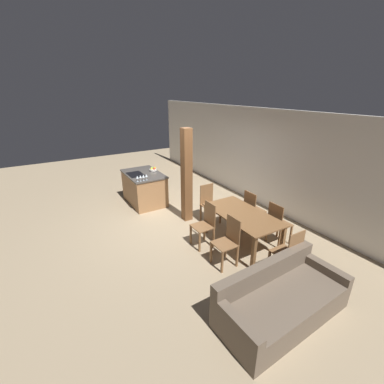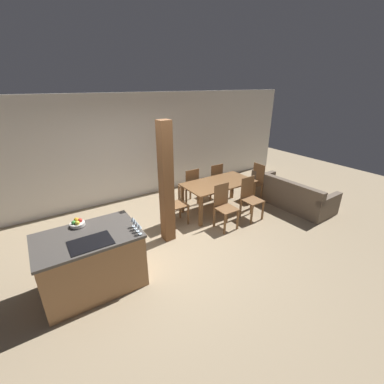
{
  "view_description": "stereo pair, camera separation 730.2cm",
  "coord_description": "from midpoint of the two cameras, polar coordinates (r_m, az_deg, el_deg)",
  "views": [
    {
      "loc": [
        5.31,
        -2.62,
        3.15
      ],
      "look_at": [
        0.6,
        0.2,
        0.95
      ],
      "focal_mm": 24.0,
      "sensor_mm": 36.0,
      "label": 1
    },
    {
      "loc": [
        -1.92,
        -3.63,
        2.9
      ],
      "look_at": [
        0.6,
        0.2,
        0.95
      ],
      "focal_mm": 24.0,
      "sensor_mm": 36.0,
      "label": 2
    }
  ],
  "objects": [
    {
      "name": "wine_glass_near",
      "position": [
        4.08,
        12.47,
        -7.89
      ],
      "size": [
        0.07,
        0.07,
        0.16
      ],
      "color": "silver",
      "rests_on": "kitchen_island"
    },
    {
      "name": "timber_post",
      "position": [
        4.23,
        30.92,
        -7.6
      ],
      "size": [
        0.22,
        0.22,
        2.34
      ],
      "color": "brown",
      "rests_on": "ground_plane"
    },
    {
      "name": "dining_chair_near_right",
      "position": [
        4.1,
        54.19,
        -26.97
      ],
      "size": [
        0.4,
        0.4,
        0.96
      ],
      "color": "brown",
      "rests_on": "ground_plane"
    },
    {
      "name": "wine_glass_end",
      "position": [
        4.24,
        14.96,
        -6.95
      ],
      "size": [
        0.07,
        0.07,
        0.16
      ],
      "color": "silver",
      "rests_on": "kitchen_island"
    },
    {
      "name": "dining_chair_near_left",
      "position": [
        4.1,
        43.07,
        -23.22
      ],
      "size": [
        0.4,
        0.4,
        0.96
      ],
      "color": "brown",
      "rests_on": "ground_plane"
    },
    {
      "name": "dining_chair_far_left",
      "position": [
        5.22,
        47.69,
        -15.09
      ],
      "size": [
        0.4,
        0.4,
        0.96
      ],
      "rotation": [
        0.0,
        0.0,
        3.14
      ],
      "color": "brown",
      "rests_on": "ground_plane"
    },
    {
      "name": "dining_table",
      "position": [
        4.56,
        50.93,
        -19.03
      ],
      "size": [
        1.71,
        0.9,
        0.74
      ],
      "color": "brown",
      "rests_on": "ground_plane"
    },
    {
      "name": "wall_back",
      "position": [
        6.3,
        40.99,
        0.91
      ],
      "size": [
        11.2,
        0.08,
        2.7
      ],
      "color": "silver",
      "rests_on": "ground_plane"
    },
    {
      "name": "wine_glass_middle",
      "position": [
        4.13,
        13.32,
        -7.57
      ],
      "size": [
        0.07,
        0.07,
        0.16
      ],
      "color": "silver",
      "rests_on": "kitchen_island"
    },
    {
      "name": "dining_chair_head_end",
      "position": [
        4.78,
        35.94,
        -14.74
      ],
      "size": [
        0.4,
        0.4,
        0.96
      ],
      "rotation": [
        0.0,
        0.0,
        1.57
      ],
      "color": "brown",
      "rests_on": "ground_plane"
    },
    {
      "name": "couch",
      "position": [
        4.54,
        73.14,
        -34.1
      ],
      "size": [
        0.95,
        2.05,
        0.74
      ],
      "rotation": [
        0.0,
        0.0,
        1.6
      ],
      "color": "brown",
      "rests_on": "ground_plane"
    },
    {
      "name": "fruit_bowl",
      "position": [
        5.02,
        13.19,
        -3.1
      ],
      "size": [
        0.22,
        0.22,
        0.11
      ],
      "color": "silver",
      "rests_on": "kitchen_island"
    },
    {
      "name": "dining_chair_far_right",
      "position": [
        5.22,
        55.99,
        -17.88
      ],
      "size": [
        0.4,
        0.4,
        0.96
      ],
      "rotation": [
        0.0,
        0.0,
        3.14
      ],
      "color": "brown",
      "rests_on": "ground_plane"
    },
    {
      "name": "ground_plane",
      "position": [
        4.67,
        24.51,
        -20.96
      ],
      "size": [
        16.0,
        16.0,
        0.0
      ],
      "primitive_type": "plane",
      "color": "#9E896B"
    },
    {
      "name": "wine_glass_far",
      "position": [
        4.18,
        14.15,
        -7.26
      ],
      "size": [
        0.07,
        0.07,
        0.16
      ],
      "color": "silver",
      "rests_on": "kitchen_island"
    },
    {
      "name": "dining_chair_foot_end",
      "position": [
        4.8,
        65.82,
        -24.67
      ],
      "size": [
        0.4,
        0.4,
        0.96
      ],
      "rotation": [
        0.0,
        0.0,
        -1.57
      ],
      "color": "brown",
      "rests_on": "ground_plane"
    },
    {
      "name": "kitchen_island",
      "position": [
        5.01,
        10.29,
        -9.42
      ],
      "size": [
        1.43,
        0.94,
        0.92
      ],
      "color": "#9E7047",
      "rests_on": "ground_plane"
    }
  ]
}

